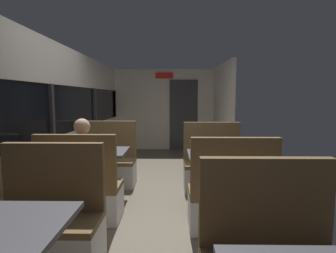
% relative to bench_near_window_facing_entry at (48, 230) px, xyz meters
% --- Properties ---
extents(ground_plane, '(3.30, 9.20, 0.02)m').
position_rel_bench_near_window_facing_entry_xyz_m(ground_plane, '(0.89, 1.39, -0.34)').
color(ground_plane, '#665B4C').
extents(carriage_window_panel_left, '(0.09, 8.48, 2.30)m').
position_rel_bench_near_window_facing_entry_xyz_m(carriage_window_panel_left, '(-0.56, 1.39, 0.78)').
color(carriage_window_panel_left, beige).
rests_on(carriage_window_panel_left, ground_plane).
extents(carriage_end_bulkhead, '(2.90, 0.11, 2.30)m').
position_rel_bench_near_window_facing_entry_xyz_m(carriage_end_bulkhead, '(0.95, 5.59, 0.81)').
color(carriage_end_bulkhead, beige).
rests_on(carriage_end_bulkhead, ground_plane).
extents(carriage_aisle_panel_right, '(0.08, 2.40, 2.30)m').
position_rel_bench_near_window_facing_entry_xyz_m(carriage_aisle_panel_right, '(2.34, 4.39, 0.82)').
color(carriage_aisle_panel_right, beige).
rests_on(carriage_aisle_panel_right, ground_plane).
extents(bench_near_window_facing_entry, '(0.95, 0.50, 1.10)m').
position_rel_bench_near_window_facing_entry_xyz_m(bench_near_window_facing_entry, '(0.00, 0.00, 0.00)').
color(bench_near_window_facing_entry, silver).
rests_on(bench_near_window_facing_entry, ground_plane).
extents(dining_table_mid_window, '(0.90, 0.70, 0.74)m').
position_rel_bench_near_window_facing_entry_xyz_m(dining_table_mid_window, '(0.00, 1.61, 0.31)').
color(dining_table_mid_window, '#9E9EA3').
rests_on(dining_table_mid_window, ground_plane).
extents(bench_mid_window_facing_end, '(0.95, 0.50, 1.10)m').
position_rel_bench_near_window_facing_entry_xyz_m(bench_mid_window_facing_end, '(0.00, 0.91, 0.00)').
color(bench_mid_window_facing_end, silver).
rests_on(bench_mid_window_facing_end, ground_plane).
extents(bench_mid_window_facing_entry, '(0.95, 0.50, 1.10)m').
position_rel_bench_near_window_facing_entry_xyz_m(bench_mid_window_facing_entry, '(0.00, 2.31, 0.00)').
color(bench_mid_window_facing_entry, silver).
rests_on(bench_mid_window_facing_entry, ground_plane).
extents(dining_table_rear_aisle, '(0.90, 0.70, 0.74)m').
position_rel_bench_near_window_facing_entry_xyz_m(dining_table_rear_aisle, '(1.79, 1.41, 0.31)').
color(dining_table_rear_aisle, '#9E9EA3').
rests_on(dining_table_rear_aisle, ground_plane).
extents(bench_rear_aisle_facing_end, '(0.95, 0.50, 1.10)m').
position_rel_bench_near_window_facing_entry_xyz_m(bench_rear_aisle_facing_end, '(1.79, 0.71, 0.00)').
color(bench_rear_aisle_facing_end, silver).
rests_on(bench_rear_aisle_facing_end, ground_plane).
extents(bench_rear_aisle_facing_entry, '(0.95, 0.50, 1.10)m').
position_rel_bench_near_window_facing_entry_xyz_m(bench_rear_aisle_facing_entry, '(1.79, 2.11, 0.00)').
color(bench_rear_aisle_facing_entry, silver).
rests_on(bench_rear_aisle_facing_entry, ground_plane).
extents(seated_passenger, '(0.47, 0.55, 1.26)m').
position_rel_bench_near_window_facing_entry_xyz_m(seated_passenger, '(0.00, 0.98, 0.21)').
color(seated_passenger, '#26262D').
rests_on(seated_passenger, ground_plane).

